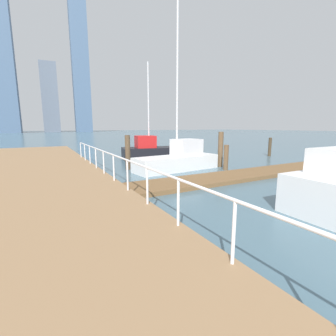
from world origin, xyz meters
The scene contains 12 objects.
ground_plane centered at (0.00, 20.00, 0.00)m, with size 300.00×300.00×0.00m, color #476675.
floating_dock centered at (3.69, 9.77, 0.09)m, with size 14.37×2.00×0.18m, color brown.
boardwalk_railing centered at (-3.15, 7.06, 1.24)m, with size 0.06×23.47×1.08m.
dock_piling_0 centered at (-1.07, 14.68, 1.03)m, with size 0.31×0.31×2.06m, color brown.
dock_piling_1 centered at (3.97, 11.65, 0.75)m, with size 0.28×0.28×1.50m, color brown.
dock_piling_2 centered at (4.51, 12.78, 1.12)m, with size 0.32×0.32×2.24m, color brown.
dock_piling_4 centered at (12.05, 14.94, 0.81)m, with size 0.26×0.26×1.62m, color #473826.
moored_boat_1 centered at (2.02, 18.62, 0.69)m, with size 4.53×2.72×7.45m.
moored_boat_4 centered at (1.56, 13.09, 0.68)m, with size 5.43×2.22×9.49m.
skyline_tower_1 centered at (-15.93, 119.13, 31.31)m, with size 8.52×7.37×62.62m, color slate.
skyline_tower_2 centered at (0.71, 129.98, 15.86)m, with size 7.11×10.53×31.72m, color slate.
skyline_tower_3 centered at (14.86, 127.35, 33.59)m, with size 7.68×8.46×67.17m, color slate.
Camera 1 is at (-5.70, 1.20, 2.56)m, focal length 25.05 mm.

